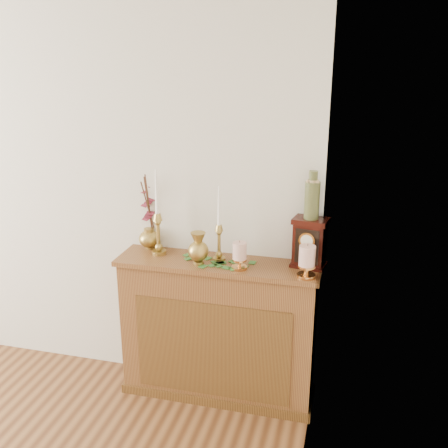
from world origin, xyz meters
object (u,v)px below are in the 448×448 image
(bud_vase, at_px, (198,249))
(ginger_jar, at_px, (149,213))
(candlestick_left, at_px, (158,227))
(mantel_clock, at_px, (310,243))
(ceramic_vase, at_px, (312,197))
(candlestick_center, at_px, (219,237))

(bud_vase, bearing_deg, ginger_jar, 151.16)
(candlestick_left, bearing_deg, bud_vase, -18.92)
(bud_vase, relative_size, ginger_jar, 0.40)
(ginger_jar, xyz_separation_m, mantel_clock, (1.03, -0.08, -0.08))
(ginger_jar, distance_m, ceramic_vase, 1.05)
(bud_vase, distance_m, ginger_jar, 0.46)
(ceramic_vase, bearing_deg, ginger_jar, 175.48)
(candlestick_center, height_order, ceramic_vase, ceramic_vase)
(ginger_jar, distance_m, mantel_clock, 1.03)
(candlestick_left, xyz_separation_m, bud_vase, (0.29, -0.10, -0.08))
(mantel_clock, height_order, ceramic_vase, ceramic_vase)
(candlestick_left, height_order, ginger_jar, candlestick_left)
(candlestick_left, xyz_separation_m, ginger_jar, (-0.10, 0.12, 0.05))
(candlestick_left, relative_size, candlestick_center, 1.16)
(candlestick_center, relative_size, ginger_jar, 0.93)
(bud_vase, height_order, ceramic_vase, ceramic_vase)
(ceramic_vase, bearing_deg, candlestick_center, -175.34)
(candlestick_left, distance_m, candlestick_center, 0.39)
(ginger_jar, relative_size, ceramic_vase, 1.79)
(candlestick_left, xyz_separation_m, ceramic_vase, (0.93, 0.04, 0.24))
(ginger_jar, bearing_deg, mantel_clock, -4.67)
(candlestick_left, bearing_deg, candlestick_center, -1.24)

